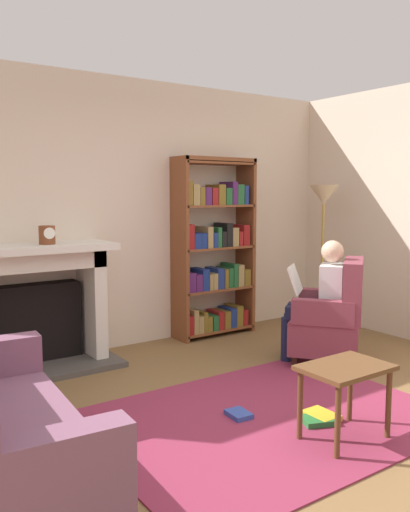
{
  "coord_description": "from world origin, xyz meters",
  "views": [
    {
      "loc": [
        -2.39,
        -2.37,
        1.56
      ],
      "look_at": [
        0.1,
        1.2,
        1.05
      ],
      "focal_mm": 37.48,
      "sensor_mm": 36.0,
      "label": 1
    }
  ],
  "objects_px": {
    "seated_reader": "(320,296)",
    "armchair_reading": "(332,318)",
    "bookshelf": "(214,250)",
    "side_table": "(345,378)",
    "floor_lamp": "(323,208)",
    "mantel_clock": "(47,235)",
    "fireplace": "(32,304)"
  },
  "relations": [
    {
      "from": "mantel_clock",
      "to": "seated_reader",
      "type": "distance_m",
      "value": 2.5
    },
    {
      "from": "mantel_clock",
      "to": "armchair_reading",
      "type": "bearing_deg",
      "value": -30.99
    },
    {
      "from": "floor_lamp",
      "to": "fireplace",
      "type": "bearing_deg",
      "value": 170.57
    },
    {
      "from": "armchair_reading",
      "to": "mantel_clock",
      "type": "bearing_deg",
      "value": -69.19
    },
    {
      "from": "armchair_reading",
      "to": "side_table",
      "type": "distance_m",
      "value": 1.56
    },
    {
      "from": "floor_lamp",
      "to": "armchair_reading",
      "type": "bearing_deg",
      "value": -132.26
    },
    {
      "from": "mantel_clock",
      "to": "side_table",
      "type": "height_order",
      "value": "mantel_clock"
    },
    {
      "from": "mantel_clock",
      "to": "seated_reader",
      "type": "relative_size",
      "value": 0.14
    },
    {
      "from": "mantel_clock",
      "to": "seated_reader",
      "type": "bearing_deg",
      "value": -30.0
    },
    {
      "from": "bookshelf",
      "to": "side_table",
      "type": "bearing_deg",
      "value": -107.73
    },
    {
      "from": "mantel_clock",
      "to": "side_table",
      "type": "bearing_deg",
      "value": -66.07
    },
    {
      "from": "armchair_reading",
      "to": "seated_reader",
      "type": "height_order",
      "value": "seated_reader"
    },
    {
      "from": "armchair_reading",
      "to": "bookshelf",
      "type": "bearing_deg",
      "value": -116.54
    },
    {
      "from": "mantel_clock",
      "to": "armchair_reading",
      "type": "relative_size",
      "value": 0.17
    },
    {
      "from": "armchair_reading",
      "to": "seated_reader",
      "type": "xyz_separation_m",
      "value": [
        -0.07,
        0.09,
        0.2
      ]
    },
    {
      "from": "armchair_reading",
      "to": "fireplace",
      "type": "bearing_deg",
      "value": -69.69
    },
    {
      "from": "fireplace",
      "to": "side_table",
      "type": "height_order",
      "value": "fireplace"
    },
    {
      "from": "bookshelf",
      "to": "seated_reader",
      "type": "bearing_deg",
      "value": -80.54
    },
    {
      "from": "fireplace",
      "to": "side_table",
      "type": "relative_size",
      "value": 2.55
    },
    {
      "from": "fireplace",
      "to": "seated_reader",
      "type": "relative_size",
      "value": 1.25
    },
    {
      "from": "floor_lamp",
      "to": "seated_reader",
      "type": "bearing_deg",
      "value": -137.83
    },
    {
      "from": "floor_lamp",
      "to": "mantel_clock",
      "type": "bearing_deg",
      "value": 172.07
    },
    {
      "from": "mantel_clock",
      "to": "armchair_reading",
      "type": "xyz_separation_m",
      "value": [
        2.18,
        -1.31,
        -0.78
      ]
    },
    {
      "from": "seated_reader",
      "to": "armchair_reading",
      "type": "bearing_deg",
      "value": 90.0
    },
    {
      "from": "mantel_clock",
      "to": "bookshelf",
      "type": "relative_size",
      "value": 0.08
    },
    {
      "from": "fireplace",
      "to": "armchair_reading",
      "type": "height_order",
      "value": "fireplace"
    },
    {
      "from": "seated_reader",
      "to": "side_table",
      "type": "xyz_separation_m",
      "value": [
        -1.04,
        -1.19,
        -0.21
      ]
    },
    {
      "from": "armchair_reading",
      "to": "side_table",
      "type": "height_order",
      "value": "armchair_reading"
    },
    {
      "from": "fireplace",
      "to": "seated_reader",
      "type": "distance_m",
      "value": 2.59
    },
    {
      "from": "seated_reader",
      "to": "floor_lamp",
      "type": "bearing_deg",
      "value": -176.03
    },
    {
      "from": "side_table",
      "to": "fireplace",
      "type": "bearing_deg",
      "value": 115.39
    },
    {
      "from": "fireplace",
      "to": "mantel_clock",
      "type": "bearing_deg",
      "value": -39.53
    }
  ]
}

